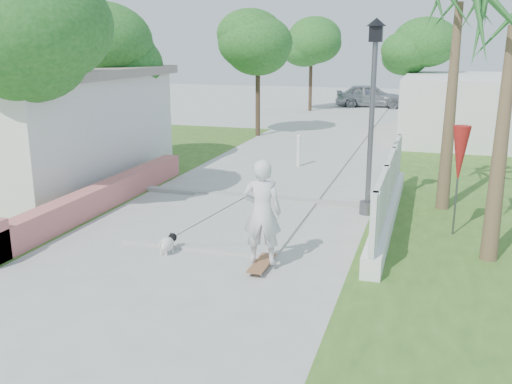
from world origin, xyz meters
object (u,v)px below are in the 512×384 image
(street_lamp, at_px, (372,111))
(bollard, at_px, (299,150))
(skateboarder, at_px, (236,215))
(dog, at_px, (168,243))
(parked_car, at_px, (370,96))
(patio_umbrella, at_px, (460,156))

(street_lamp, xyz_separation_m, bollard, (-2.70, 4.50, -1.84))
(street_lamp, xyz_separation_m, skateboarder, (-1.92, -3.87, -1.50))
(bollard, distance_m, dog, 8.31)
(skateboarder, height_order, dog, skateboarder)
(bollard, distance_m, parked_car, 18.88)
(bollard, bearing_deg, street_lamp, -59.04)
(patio_umbrella, bearing_deg, street_lamp, 152.24)
(street_lamp, relative_size, dog, 8.06)
(patio_umbrella, height_order, skateboarder, patio_umbrella)
(street_lamp, height_order, patio_umbrella, street_lamp)
(street_lamp, relative_size, parked_car, 1.04)
(skateboarder, bearing_deg, patio_umbrella, -151.77)
(patio_umbrella, xyz_separation_m, parked_car, (-4.39, 24.38, -0.96))
(patio_umbrella, bearing_deg, parked_car, 100.21)
(street_lamp, bearing_deg, bollard, 120.96)
(bollard, height_order, patio_umbrella, patio_umbrella)
(street_lamp, xyz_separation_m, parked_car, (-2.49, 23.38, -1.70))
(street_lamp, height_order, dog, street_lamp)
(skateboarder, bearing_deg, bollard, -93.38)
(skateboarder, bearing_deg, parked_car, -97.49)
(dog, bearing_deg, street_lamp, 59.59)
(street_lamp, relative_size, skateboarder, 1.92)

